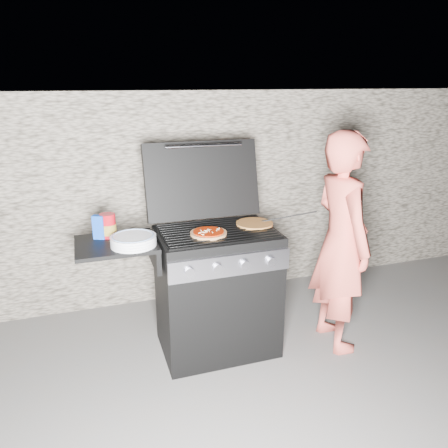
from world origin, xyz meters
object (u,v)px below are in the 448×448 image
object	(u,v)px
person	(341,243)
sauce_jar	(108,225)
pizza_topped	(209,233)
gas_grill	(183,296)

from	to	relation	value
person	sauce_jar	bearing A→B (deg)	80.72
pizza_topped	person	size ratio (longest dim) A/B	0.15
sauce_jar	pizza_topped	bearing A→B (deg)	-16.37
pizza_topped	person	distance (m)	0.95
gas_grill	pizza_topped	xyz separation A→B (m)	(0.17, -0.07, 0.47)
gas_grill	person	bearing A→B (deg)	-9.65
gas_grill	pizza_topped	bearing A→B (deg)	-20.97
gas_grill	person	world-z (taller)	person
pizza_topped	sauce_jar	bearing A→B (deg)	163.63
sauce_jar	person	xyz separation A→B (m)	(1.56, -0.31, -0.19)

